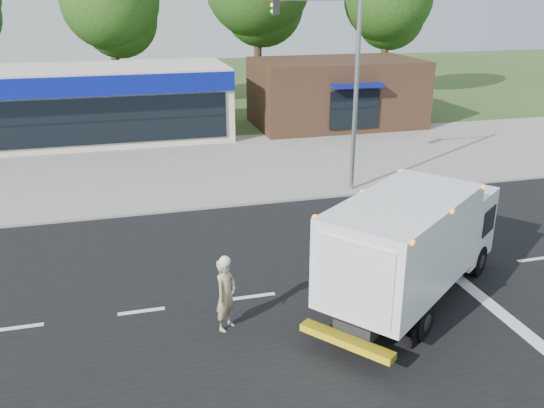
% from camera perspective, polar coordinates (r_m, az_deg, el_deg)
% --- Properties ---
extents(ground, '(120.00, 120.00, 0.00)m').
position_cam_1_polar(ground, '(16.78, 8.26, -7.79)').
color(ground, '#385123').
rests_on(ground, ground).
extents(road_asphalt, '(60.00, 14.00, 0.02)m').
position_cam_1_polar(road_asphalt, '(16.78, 8.26, -7.77)').
color(road_asphalt, black).
rests_on(road_asphalt, ground).
extents(sidewalk, '(60.00, 2.40, 0.12)m').
position_cam_1_polar(sidewalk, '(23.87, 0.62, 1.25)').
color(sidewalk, gray).
rests_on(sidewalk, ground).
extents(parking_apron, '(60.00, 9.00, 0.02)m').
position_cam_1_polar(parking_apron, '(29.26, -2.45, 4.73)').
color(parking_apron, gray).
rests_on(parking_apron, ground).
extents(lane_markings, '(55.20, 7.00, 0.01)m').
position_cam_1_polar(lane_markings, '(16.27, 14.58, -9.15)').
color(lane_markings, silver).
rests_on(lane_markings, road_asphalt).
extents(ems_box_truck, '(6.93, 6.07, 3.14)m').
position_cam_1_polar(ems_box_truck, '(15.35, 13.89, -3.46)').
color(ems_box_truck, black).
rests_on(ems_box_truck, ground).
extents(emergency_worker, '(0.79, 0.80, 1.97)m').
position_cam_1_polar(emergency_worker, '(14.15, -4.60, -8.84)').
color(emergency_worker, tan).
rests_on(emergency_worker, ground).
extents(retail_strip_mall, '(18.00, 6.20, 4.00)m').
position_cam_1_polar(retail_strip_mall, '(34.08, -19.95, 9.22)').
color(retail_strip_mall, beige).
rests_on(retail_strip_mall, ground).
extents(brown_storefront, '(10.00, 6.70, 4.00)m').
position_cam_1_polar(brown_storefront, '(36.45, 6.35, 10.92)').
color(brown_storefront, '#382316').
rests_on(brown_storefront, ground).
extents(traffic_signal_pole, '(3.51, 0.25, 8.00)m').
position_cam_1_polar(traffic_signal_pole, '(22.94, 6.90, 12.83)').
color(traffic_signal_pole, gray).
rests_on(traffic_signal_pole, ground).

